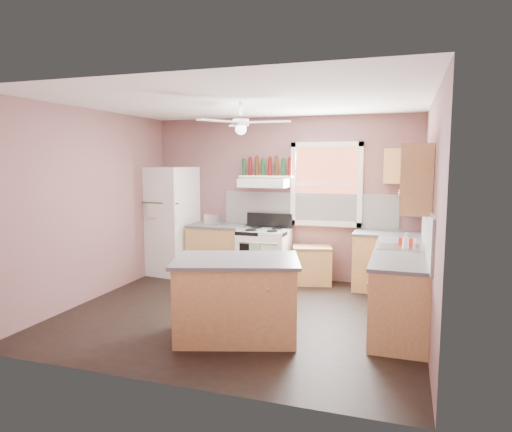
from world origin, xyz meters
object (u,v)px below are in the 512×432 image
(refrigerator, at_px, (169,221))
(stove, at_px, (264,256))
(toaster, at_px, (213,220))
(cart, at_px, (312,265))
(island, at_px, (236,300))

(refrigerator, xyz_separation_m, stove, (1.76, -0.04, -0.50))
(toaster, distance_m, stove, 1.06)
(refrigerator, relative_size, stove, 2.17)
(cart, distance_m, island, 2.51)
(cart, height_order, island, island)
(refrigerator, distance_m, island, 3.28)
(toaster, distance_m, cart, 1.82)
(toaster, bearing_deg, island, -45.69)
(stove, relative_size, cart, 1.41)
(toaster, xyz_separation_m, cart, (1.68, 0.08, -0.68))
(toaster, bearing_deg, refrigerator, -165.92)
(refrigerator, relative_size, island, 1.43)
(refrigerator, height_order, toaster, refrigerator)
(cart, bearing_deg, island, -112.50)
(refrigerator, xyz_separation_m, island, (2.16, -2.42, -0.50))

